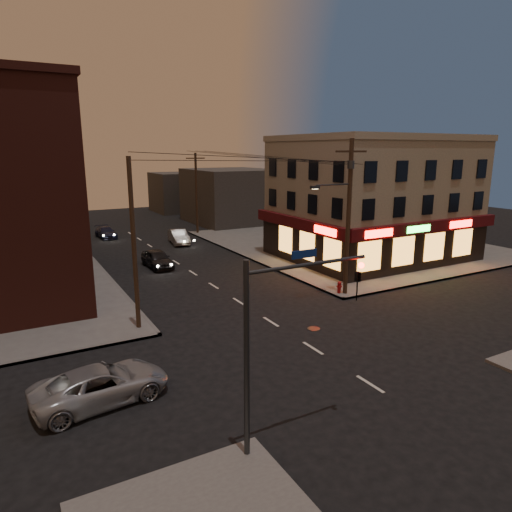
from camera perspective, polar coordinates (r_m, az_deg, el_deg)
ground at (r=22.86m, az=7.13°, el=-11.37°), size 120.00×120.00×0.00m
sidewalk_ne at (r=47.84m, az=11.26°, el=1.57°), size 24.00×28.00×0.15m
pizza_building at (r=41.59m, az=14.34°, el=7.06°), size 15.85×12.85×10.50m
bg_building_ne_a at (r=61.05m, az=-3.18°, el=7.50°), size 10.00×12.00×7.00m
bg_building_ne_b at (r=73.21m, az=-9.44°, el=7.89°), size 8.00×8.00×6.00m
utility_pole_main at (r=29.76m, az=11.35°, el=5.76°), size 4.20×0.44×10.00m
utility_pole_far at (r=52.59m, az=-7.45°, el=7.77°), size 0.26×0.26×9.00m
utility_pole_west at (r=24.36m, az=-15.02°, el=1.33°), size 0.24×0.24×9.00m
traffic_signal at (r=14.08m, az=2.57°, el=-8.91°), size 4.49×0.32×6.47m
suv_cross at (r=19.00m, az=-18.76°, el=-14.98°), size 5.36×2.99×1.42m
sedan_near at (r=38.29m, az=-12.24°, el=-0.33°), size 1.89×4.38×1.47m
sedan_mid at (r=47.66m, az=-9.64°, el=2.39°), size 2.14×4.60×1.46m
sedan_far at (r=52.79m, az=-18.25°, el=2.81°), size 1.90×4.24×1.21m
fire_hydrant at (r=30.84m, az=10.36°, el=-3.79°), size 0.36×0.36×0.79m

